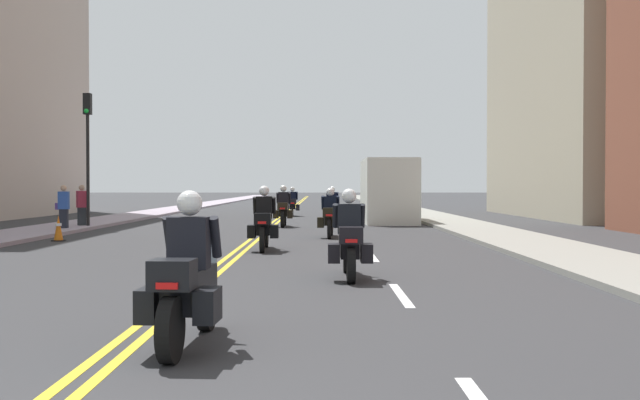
# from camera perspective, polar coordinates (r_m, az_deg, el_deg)

# --- Properties ---
(ground_plane) EXTENTS (264.00, 264.00, 0.00)m
(ground_plane) POSITION_cam_1_polar(r_m,az_deg,el_deg) (51.12, -2.34, -0.74)
(ground_plane) COLOR #303033
(sidewalk_left) EXTENTS (2.62, 144.00, 0.12)m
(sidewalk_left) POSITION_cam_1_polar(r_m,az_deg,el_deg) (52.00, -10.89, -0.66)
(sidewalk_left) COLOR #9E919F
(sidewalk_left) RESTS_ON ground
(sidewalk_right) EXTENTS (2.62, 144.00, 0.12)m
(sidewalk_right) POSITION_cam_1_polar(r_m,az_deg,el_deg) (51.40, 6.32, -0.67)
(sidewalk_right) COLOR gray
(sidewalk_right) RESTS_ON ground
(centreline_yellow_inner) EXTENTS (0.12, 132.00, 0.01)m
(centreline_yellow_inner) POSITION_cam_1_polar(r_m,az_deg,el_deg) (51.12, -2.47, -0.74)
(centreline_yellow_inner) COLOR yellow
(centreline_yellow_inner) RESTS_ON ground
(centreline_yellow_outer) EXTENTS (0.12, 132.00, 0.01)m
(centreline_yellow_outer) POSITION_cam_1_polar(r_m,az_deg,el_deg) (51.11, -2.20, -0.74)
(centreline_yellow_outer) COLOR yellow
(centreline_yellow_outer) RESTS_ON ground
(lane_dashes_white) EXTENTS (0.14, 56.40, 0.01)m
(lane_dashes_white) POSITION_cam_1_polar(r_m,az_deg,el_deg) (32.12, 2.07, -1.82)
(lane_dashes_white) COLOR silver
(lane_dashes_white) RESTS_ON ground
(building_right_1) EXTENTS (6.35, 17.47, 18.21)m
(building_right_1) POSITION_cam_1_polar(r_m,az_deg,el_deg) (42.11, 19.58, 11.25)
(building_right_1) COLOR #B1A78D
(building_right_1) RESTS_ON ground
(motorcycle_0) EXTENTS (0.78, 2.19, 1.59)m
(motorcycle_0) POSITION_cam_1_polar(r_m,az_deg,el_deg) (7.61, -10.23, -6.41)
(motorcycle_0) COLOR black
(motorcycle_0) RESTS_ON ground
(motorcycle_1) EXTENTS (0.76, 2.20, 1.58)m
(motorcycle_1) POSITION_cam_1_polar(r_m,az_deg,el_deg) (13.06, 2.17, -3.29)
(motorcycle_1) COLOR black
(motorcycle_1) RESTS_ON ground
(motorcycle_2) EXTENTS (0.77, 2.29, 1.64)m
(motorcycle_2) POSITION_cam_1_polar(r_m,az_deg,el_deg) (18.78, -4.42, -1.86)
(motorcycle_2) COLOR black
(motorcycle_2) RESTS_ON ground
(motorcycle_3) EXTENTS (0.78, 2.15, 1.57)m
(motorcycle_3) POSITION_cam_1_polar(r_m,az_deg,el_deg) (23.46, 0.69, -1.30)
(motorcycle_3) COLOR black
(motorcycle_3) RESTS_ON ground
(motorcycle_4) EXTENTS (0.76, 2.14, 1.66)m
(motorcycle_4) POSITION_cam_1_polar(r_m,az_deg,el_deg) (29.58, -2.92, -0.79)
(motorcycle_4) COLOR black
(motorcycle_4) RESTS_ON ground
(motorcycle_5) EXTENTS (0.78, 2.10, 1.61)m
(motorcycle_5) POSITION_cam_1_polar(r_m,az_deg,el_deg) (34.89, 0.86, -0.49)
(motorcycle_5) COLOR black
(motorcycle_5) RESTS_ON ground
(motorcycle_6) EXTENTS (0.78, 2.06, 1.59)m
(motorcycle_6) POSITION_cam_1_polar(r_m,az_deg,el_deg) (39.97, -2.22, -0.31)
(motorcycle_6) COLOR black
(motorcycle_6) RESTS_ON ground
(traffic_cone_0) EXTENTS (0.33, 0.33, 0.77)m
(traffic_cone_0) POSITION_cam_1_polar(r_m,az_deg,el_deg) (23.27, -19.53, -2.05)
(traffic_cone_0) COLOR black
(traffic_cone_0) RESTS_ON ground
(traffic_light_near) EXTENTS (0.28, 0.38, 5.15)m
(traffic_light_near) POSITION_cam_1_polar(r_m,az_deg,el_deg) (29.62, -17.50, 4.67)
(traffic_light_near) COLOR black
(traffic_light_near) RESTS_ON ground
(pedestrian_0) EXTENTS (0.42, 0.40, 1.67)m
(pedestrian_0) POSITION_cam_1_polar(r_m,az_deg,el_deg) (29.84, -17.91, -0.44)
(pedestrian_0) COLOR #282E33
(pedestrian_0) RESTS_ON ground
(pedestrian_2) EXTENTS (0.48, 0.22, 1.66)m
(pedestrian_2) POSITION_cam_1_polar(r_m,az_deg,el_deg) (28.19, -19.18, -0.55)
(pedestrian_2) COLOR #212530
(pedestrian_2) RESTS_ON ground
(parked_truck) EXTENTS (2.20, 6.50, 2.80)m
(parked_truck) POSITION_cam_1_polar(r_m,az_deg,el_deg) (33.51, 5.09, 0.47)
(parked_truck) COLOR #B7B1D1
(parked_truck) RESTS_ON ground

